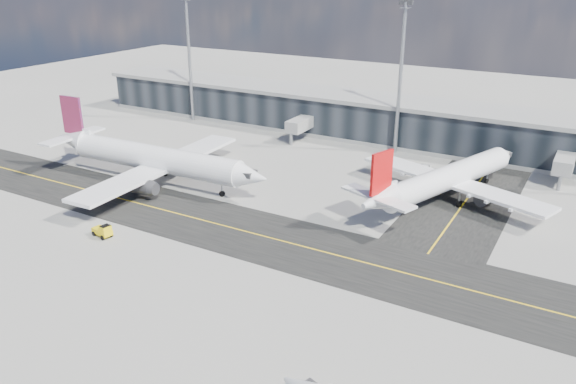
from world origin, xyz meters
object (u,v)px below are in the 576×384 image
airliner_redtail (447,178)px  baggage_tug (103,231)px  airliner_af (153,158)px  service_van (425,169)px

airliner_redtail → baggage_tug: bearing=-116.1°
airliner_af → airliner_redtail: size_ratio=1.17×
service_van → airliner_redtail: bearing=-70.4°
airliner_redtail → service_van: bearing=140.6°
airliner_redtail → baggage_tug: 50.80m
baggage_tug → airliner_redtail: bearing=142.9°
airliner_af → airliner_redtail: (44.63, 16.18, -0.52)m
airliner_af → baggage_tug: bearing=21.2°
baggage_tug → service_van: (29.93, 46.25, -0.27)m
airliner_af → service_van: airliner_af is taller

